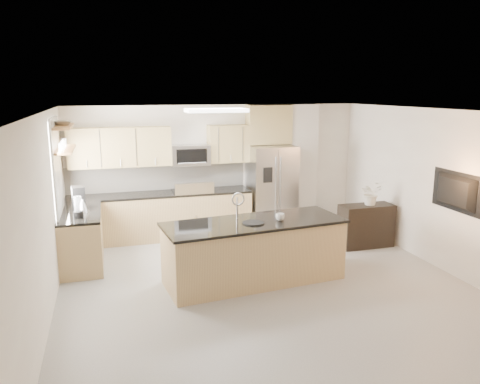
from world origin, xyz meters
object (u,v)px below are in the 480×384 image
object	(u,v)px
refrigerator	(271,188)
coffee_maker	(79,198)
credenza	(366,226)
platter	(253,223)
island	(254,251)
cup	(280,217)
flower_vase	(371,187)
range	(193,213)
blender	(78,208)
bowl	(62,122)
microwave	(190,155)
kettle	(83,205)
television	(452,192)

from	to	relation	value
refrigerator	coffee_maker	xyz separation A→B (m)	(-3.75, -0.77, 0.21)
credenza	platter	distance (m)	2.83
island	platter	size ratio (longest dim) A/B	8.77
cup	platter	size ratio (longest dim) A/B	0.43
platter	flower_vase	bearing A→B (deg)	22.21
cup	flower_vase	distance (m)	2.43
range	blender	distance (m)	2.60
refrigerator	bowl	distance (m)	4.28
range	refrigerator	bearing A→B (deg)	-1.60
credenza	platter	world-z (taller)	platter
range	coffee_maker	size ratio (longest dim) A/B	3.03
cup	bowl	bearing A→B (deg)	152.05
range	coffee_maker	distance (m)	2.34
blender	bowl	xyz separation A→B (m)	(-0.18, 0.53, 1.31)
island	flower_vase	xyz separation A→B (m)	(2.58, 0.98, 0.65)
microwave	cup	size ratio (longest dim) A/B	5.43
bowl	kettle	bearing A→B (deg)	-30.54
range	coffee_maker	world-z (taller)	coffee_maker
range	cup	size ratio (longest dim) A/B	8.14
bowl	cup	bearing A→B (deg)	-27.95
kettle	bowl	xyz separation A→B (m)	(-0.22, 0.13, 1.35)
range	bowl	bearing A→B (deg)	-157.60
range	island	size ratio (longest dim) A/B	0.40
flower_vase	platter	bearing A→B (deg)	-157.79
television	range	bearing A→B (deg)	48.36
range	blender	world-z (taller)	blender
blender	flower_vase	bearing A→B (deg)	-1.04
refrigerator	bowl	bearing A→B (deg)	-167.30
platter	flower_vase	distance (m)	2.85
bowl	island	bearing A→B (deg)	-30.25
cup	microwave	bearing A→B (deg)	107.98
island	kettle	distance (m)	2.96
microwave	island	xyz separation A→B (m)	(0.49, -2.65, -1.15)
credenza	refrigerator	bearing A→B (deg)	131.55
credenza	bowl	bearing A→B (deg)	172.91
refrigerator	blender	distance (m)	4.00
range	kettle	distance (m)	2.35
refrigerator	flower_vase	distance (m)	2.08
refrigerator	flower_vase	bearing A→B (deg)	-46.73
microwave	television	xyz separation A→B (m)	(3.51, -3.24, -0.28)
kettle	flower_vase	size ratio (longest dim) A/B	0.38
island	kettle	xyz separation A→B (m)	(-2.52, 1.47, 0.55)
microwave	flower_vase	distance (m)	3.54
cup	bowl	distance (m)	3.80
island	cup	bearing A→B (deg)	-15.17
kettle	coffee_maker	xyz separation A→B (m)	(-0.07, 0.24, 0.07)
television	refrigerator	bearing A→B (deg)	31.04
range	television	world-z (taller)	television
flower_vase	television	distance (m)	1.65
microwave	credenza	world-z (taller)	microwave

